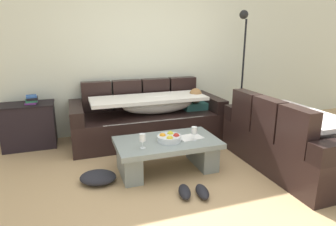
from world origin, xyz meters
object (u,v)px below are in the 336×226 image
at_px(wine_glass_near_left, 142,138).
at_px(crumpled_garment, 98,177).
at_px(fruit_bowl, 169,138).
at_px(wine_glass_near_right, 194,131).
at_px(pair_of_shoes, 193,192).
at_px(couch_near_window, 290,141).
at_px(floor_lamp, 242,63).
at_px(coffee_table, 167,151).
at_px(side_cabinet, 29,125).
at_px(couch_along_wall, 150,118).
at_px(book_stack_on_cabinet, 32,100).
at_px(open_magazine, 190,137).

height_order(wine_glass_near_left, crumpled_garment, wine_glass_near_left).
distance_m(fruit_bowl, wine_glass_near_right, 0.30).
distance_m(wine_glass_near_left, pair_of_shoes, 0.77).
bearing_deg(crumpled_garment, couch_near_window, -8.59).
xyz_separation_m(wine_glass_near_left, floor_lamp, (2.06, 1.32, 0.62)).
xyz_separation_m(wine_glass_near_left, wine_glass_near_right, (0.63, 0.04, 0.00)).
xyz_separation_m(fruit_bowl, crumpled_garment, (-0.83, -0.00, -0.36)).
relative_size(coffee_table, side_cabinet, 1.67).
relative_size(fruit_bowl, wine_glass_near_left, 1.69).
bearing_deg(couch_near_window, floor_lamp, -9.98).
bearing_deg(couch_along_wall, wine_glass_near_left, -108.59).
relative_size(book_stack_on_cabinet, pair_of_shoes, 0.59).
bearing_deg(wine_glass_near_right, coffee_table, 159.62).
distance_m(fruit_bowl, open_magazine, 0.28).
xyz_separation_m(couch_near_window, book_stack_on_cabinet, (-3.01, 1.73, 0.36)).
height_order(wine_glass_near_right, crumpled_garment, wine_glass_near_right).
height_order(fruit_bowl, pair_of_shoes, fruit_bowl).
bearing_deg(couch_near_window, coffee_table, 75.15).
height_order(couch_near_window, open_magazine, couch_near_window).
distance_m(side_cabinet, book_stack_on_cabinet, 0.38).
relative_size(couch_along_wall, coffee_table, 1.88).
height_order(couch_along_wall, coffee_table, couch_along_wall).
relative_size(open_magazine, floor_lamp, 0.14).
relative_size(coffee_table, wine_glass_near_left, 7.23).
xyz_separation_m(wine_glass_near_right, book_stack_on_cabinet, (-1.85, 1.46, 0.20)).
height_order(side_cabinet, book_stack_on_cabinet, book_stack_on_cabinet).
bearing_deg(wine_glass_near_right, fruit_bowl, 166.55).
distance_m(fruit_bowl, floor_lamp, 2.22).
xyz_separation_m(wine_glass_near_right, floor_lamp, (1.43, 1.29, 0.62)).
bearing_deg(crumpled_garment, fruit_bowl, 0.03).
bearing_deg(floor_lamp, couch_along_wall, -177.97).
distance_m(couch_along_wall, couch_near_window, 2.03).
bearing_deg(open_magazine, floor_lamp, 31.94).
height_order(coffee_table, wine_glass_near_right, wine_glass_near_right).
relative_size(couch_near_window, floor_lamp, 0.87).
relative_size(coffee_table, wine_glass_near_right, 7.23).
bearing_deg(crumpled_garment, wine_glass_near_left, -12.09).
xyz_separation_m(coffee_table, crumpled_garment, (-0.82, -0.04, -0.18)).
distance_m(wine_glass_near_left, crumpled_garment, 0.66).
bearing_deg(couch_along_wall, floor_lamp, 2.03).
relative_size(pair_of_shoes, crumpled_garment, 0.86).
xyz_separation_m(pair_of_shoes, crumpled_garment, (-0.88, 0.59, 0.01)).
height_order(fruit_bowl, side_cabinet, side_cabinet).
bearing_deg(side_cabinet, wine_glass_near_left, -49.00).
bearing_deg(wine_glass_near_left, couch_along_wall, 71.41).
relative_size(couch_along_wall, side_cabinet, 3.14).
bearing_deg(book_stack_on_cabinet, side_cabinet, -178.74).
relative_size(couch_near_window, book_stack_on_cabinet, 8.40).
height_order(wine_glass_near_right, open_magazine, wine_glass_near_right).
bearing_deg(coffee_table, crumpled_garment, -177.03).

